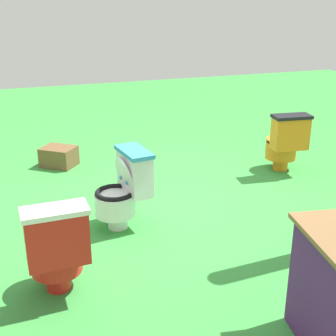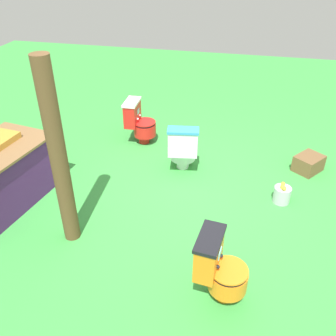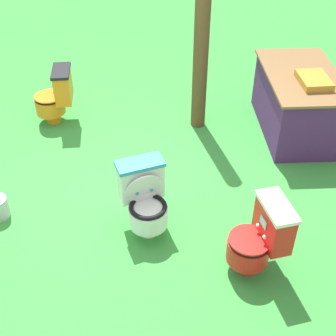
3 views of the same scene
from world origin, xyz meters
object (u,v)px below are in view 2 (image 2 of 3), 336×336
Objects in this scene: wooden_post at (59,158)px; lemon_bucket at (282,194)px; toilet_white at (183,148)px; small_crate at (308,163)px; toilet_red at (139,122)px; toilet_orange at (219,268)px.

wooden_post reaches higher than lemon_bucket.
toilet_white is 1.88m from small_crate.
toilet_white is 2.63× the size of lemon_bucket.
toilet_orange is at bearing 27.89° from toilet_red.
toilet_white and toilet_red have the same top height.
lemon_bucket reaches higher than small_crate.
small_crate is (0.39, -1.82, -0.25)m from toilet_white.
toilet_white is 1.00× the size of toilet_orange.
toilet_orange is 1.84× the size of small_crate.
wooden_post reaches higher than toilet_white.
wooden_post reaches higher than toilet_red.
toilet_orange is 1.93m from wooden_post.
toilet_orange is at bearing 158.43° from lemon_bucket.
toilet_red is 2.71m from small_crate.
wooden_post is (0.46, 1.74, 0.69)m from toilet_orange.
toilet_red is 1.84× the size of small_crate.
lemon_bucket is (1.21, -2.40, -0.94)m from wooden_post.
toilet_orange is 1.81m from lemon_bucket.
wooden_post is at bearing -98.01° from toilet_orange.
toilet_white is 2.27m from toilet_orange.
lemon_bucket is at bearing -27.08° from toilet_white.
toilet_red is 0.34× the size of wooden_post.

